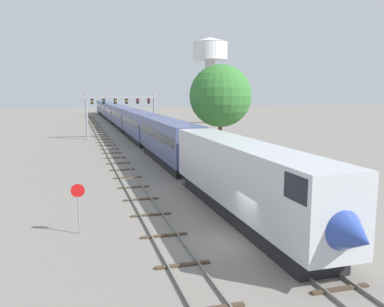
# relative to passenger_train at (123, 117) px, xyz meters

# --- Properties ---
(ground_plane) EXTENTS (400.00, 400.00, 0.00)m
(ground_plane) POSITION_rel_passenger_train_xyz_m (-2.00, -68.45, -2.61)
(ground_plane) COLOR gray
(track_main) EXTENTS (2.60, 200.00, 0.16)m
(track_main) POSITION_rel_passenger_train_xyz_m (0.00, -8.45, -2.55)
(track_main) COLOR slate
(track_main) RESTS_ON ground
(track_near) EXTENTS (2.60, 160.00, 0.16)m
(track_near) POSITION_rel_passenger_train_xyz_m (-5.50, -28.45, -2.55)
(track_near) COLOR slate
(track_near) RESTS_ON ground
(passenger_train) EXTENTS (3.04, 149.33, 4.80)m
(passenger_train) POSITION_rel_passenger_train_xyz_m (0.00, 0.00, 0.00)
(passenger_train) COLOR silver
(passenger_train) RESTS_ON ground
(signal_gantry) EXTENTS (12.10, 0.49, 7.67)m
(signal_gantry) POSITION_rel_passenger_train_xyz_m (-2.25, -17.22, 3.06)
(signal_gantry) COLOR #999BA0
(signal_gantry) RESTS_ON ground
(water_tower) EXTENTS (8.86, 8.86, 21.60)m
(water_tower) POSITION_rel_passenger_train_xyz_m (23.74, 12.28, 14.02)
(water_tower) COLOR beige
(water_tower) RESTS_ON ground
(stop_sign) EXTENTS (0.76, 0.08, 2.88)m
(stop_sign) POSITION_rel_passenger_train_xyz_m (-10.00, -64.70, -0.74)
(stop_sign) COLOR gray
(stop_sign) RESTS_ON ground
(trackside_tree_left) EXTENTS (8.50, 8.50, 11.66)m
(trackside_tree_left) POSITION_rel_passenger_train_xyz_m (9.23, -35.13, 4.78)
(trackside_tree_left) COLOR brown
(trackside_tree_left) RESTS_ON ground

